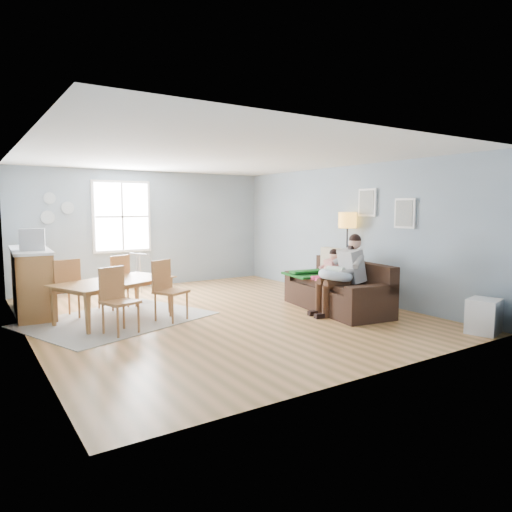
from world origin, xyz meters
TOP-DOWN VIEW (x-y plane):
  - room at (0.00, 0.00)m, footprint 8.40×9.40m
  - window at (-0.60, 3.46)m, footprint 1.32×0.08m
  - pictures at (2.97, -1.05)m, footprint 0.05×1.34m
  - wall_plates at (-2.00, 3.47)m, footprint 0.67×0.02m
  - sofa at (2.00, -0.88)m, footprint 1.25×2.31m
  - green_throw at (2.03, -0.14)m, footprint 1.11×0.97m
  - beige_pillow at (2.31, -0.34)m, footprint 0.17×0.54m
  - father at (1.82, -1.17)m, footprint 1.01×0.54m
  - nursing_pillow at (1.66, -1.14)m, footprint 0.73×0.71m
  - infant at (1.65, -1.11)m, footprint 0.21×0.41m
  - toddler at (1.95, -0.66)m, footprint 0.56×0.32m
  - floor_lamp at (2.80, -0.24)m, footprint 0.35×0.35m
  - storage_cube at (2.69, -3.20)m, footprint 0.55×0.51m
  - rug at (-1.60, 0.58)m, footprint 3.31×2.91m
  - dining_table at (-1.60, 0.58)m, footprint 2.12×1.68m
  - chair_sw at (-1.83, -0.23)m, footprint 0.56×0.56m
  - chair_se at (-0.91, 0.11)m, footprint 0.60×0.60m
  - chair_nw at (-2.31, 1.04)m, footprint 0.55×0.55m
  - chair_ne at (-1.36, 1.39)m, footprint 0.60×0.60m
  - counter at (-2.70, 1.91)m, footprint 0.71×2.07m
  - monitor at (-2.70, 1.53)m, footprint 0.43×0.42m
  - baby_swing at (-0.72, 2.05)m, footprint 1.17×1.19m

SIDE VIEW (x-z plane):
  - rug at x=-1.60m, z-range 0.00..0.01m
  - storage_cube at x=2.69m, z-range 0.00..0.51m
  - sofa at x=2.00m, z-range -0.13..0.76m
  - dining_table at x=-1.60m, z-range 0.00..0.66m
  - baby_swing at x=-0.72m, z-range -0.05..0.88m
  - chair_sw at x=-1.83m, z-range 0.07..1.05m
  - green_throw at x=2.03m, z-range 0.54..0.58m
  - chair_se at x=-0.91m, z-range 0.07..1.07m
  - chair_ne at x=-1.36m, z-range 0.07..1.07m
  - counter at x=-2.70m, z-range 0.01..1.15m
  - chair_nw at x=-2.31m, z-range 0.08..1.09m
  - nursing_pillow at x=1.66m, z-range 0.57..0.81m
  - toddler at x=1.95m, z-range 0.32..1.18m
  - father at x=1.82m, z-range 0.05..1.45m
  - infant at x=1.65m, z-range 0.71..0.86m
  - beige_pillow at x=2.31m, z-range 0.54..1.08m
  - monitor at x=-2.70m, z-range 1.14..1.50m
  - floor_lamp at x=2.80m, z-range 0.58..2.33m
  - window at x=-0.60m, z-range 0.84..2.46m
  - wall_plates at x=-2.00m, z-range 1.50..2.16m
  - pictures at x=2.97m, z-range 1.48..2.22m
  - room at x=0.00m, z-range 0.47..4.37m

